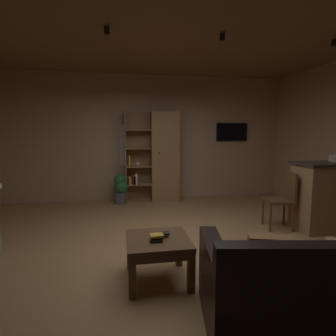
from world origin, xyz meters
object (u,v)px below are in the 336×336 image
(bookshelf_cabinet, at_px, (161,158))
(table_book_1, at_px, (164,233))
(dining_chair, at_px, (283,196))
(table_book_0, at_px, (156,240))
(potted_floor_plant, at_px, (121,188))
(leather_couch, at_px, (305,292))
(table_book_2, at_px, (157,235))
(coffee_table, at_px, (158,246))
(wall_mounted_tv, at_px, (232,132))
(tissue_box, at_px, (334,158))

(bookshelf_cabinet, relative_size, table_book_1, 18.48)
(bookshelf_cabinet, bearing_deg, dining_chair, -52.71)
(table_book_0, bearing_deg, potted_floor_plant, 95.88)
(dining_chair, bearing_deg, leather_couch, -118.57)
(table_book_2, height_order, dining_chair, dining_chair)
(bookshelf_cabinet, relative_size, potted_floor_plant, 3.06)
(bookshelf_cabinet, bearing_deg, leather_couch, -83.52)
(table_book_1, bearing_deg, coffee_table, -156.56)
(leather_couch, xyz_separation_m, table_book_2, (-1.06, 0.87, 0.21))
(table_book_2, xyz_separation_m, dining_chair, (2.25, 1.31, 0.01))
(bookshelf_cabinet, relative_size, table_book_0, 16.40)
(potted_floor_plant, bearing_deg, table_book_0, -84.12)
(table_book_1, bearing_deg, table_book_2, -134.71)
(bookshelf_cabinet, distance_m, leather_couch, 4.47)
(coffee_table, xyz_separation_m, table_book_2, (-0.02, -0.06, 0.15))
(coffee_table, distance_m, table_book_2, 0.16)
(bookshelf_cabinet, xyz_separation_m, dining_chair, (1.68, -2.21, -0.46))
(coffee_table, xyz_separation_m, potted_floor_plant, (-0.38, 3.31, -0.01))
(bookshelf_cabinet, distance_m, potted_floor_plant, 1.13)
(coffee_table, relative_size, potted_floor_plant, 0.98)
(leather_couch, bearing_deg, wall_mounted_tv, 74.37)
(leather_couch, relative_size, table_book_0, 13.71)
(coffee_table, bearing_deg, tissue_box, 20.92)
(table_book_2, bearing_deg, tissue_box, 21.79)
(bookshelf_cabinet, xyz_separation_m, table_book_0, (-0.57, -3.53, -0.52))
(tissue_box, bearing_deg, leather_couch, -133.68)
(leather_couch, relative_size, potted_floor_plant, 2.56)
(tissue_box, height_order, table_book_0, tissue_box)
(tissue_box, relative_size, dining_chair, 0.13)
(wall_mounted_tv, bearing_deg, leather_couch, -105.63)
(table_book_0, distance_m, table_book_2, 0.04)
(leather_couch, distance_m, dining_chair, 2.49)
(tissue_box, relative_size, wall_mounted_tv, 0.16)
(bookshelf_cabinet, xyz_separation_m, table_book_1, (-0.47, -3.43, -0.50))
(leather_couch, distance_m, wall_mounted_tv, 4.94)
(bookshelf_cabinet, relative_size, tissue_box, 16.81)
(table_book_2, bearing_deg, coffee_table, 69.51)
(table_book_1, relative_size, dining_chair, 0.12)
(table_book_0, height_order, wall_mounted_tv, wall_mounted_tv)
(bookshelf_cabinet, bearing_deg, table_book_1, -97.87)
(dining_chair, bearing_deg, coffee_table, -150.69)
(tissue_box, bearing_deg, wall_mounted_tv, 105.68)
(wall_mounted_tv, bearing_deg, potted_floor_plant, -172.40)
(leather_couch, relative_size, table_book_2, 12.50)
(table_book_2, xyz_separation_m, potted_floor_plant, (-0.35, 3.37, -0.16))
(bookshelf_cabinet, relative_size, table_book_2, 14.96)
(table_book_0, xyz_separation_m, dining_chair, (2.25, 1.32, 0.06))
(leather_couch, height_order, dining_chair, dining_chair)
(tissue_box, relative_size, coffee_table, 0.19)
(table_book_1, relative_size, potted_floor_plant, 0.17)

